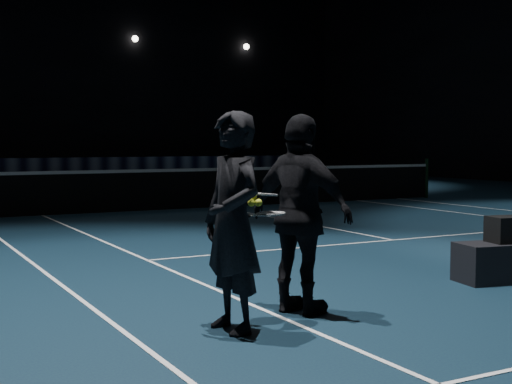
% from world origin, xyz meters
% --- Properties ---
extents(floor, '(36.00, 36.00, 0.00)m').
position_xyz_m(floor, '(0.00, 0.00, 0.00)').
color(floor, black).
rests_on(floor, ground).
extents(wall_back, '(30.00, 0.00, 30.00)m').
position_xyz_m(wall_back, '(0.00, 18.00, 5.00)').
color(wall_back, black).
rests_on(wall_back, ground).
extents(court_lines, '(10.98, 23.78, 0.01)m').
position_xyz_m(court_lines, '(0.00, 0.00, 0.00)').
color(court_lines, white).
rests_on(court_lines, floor).
extents(net_post_right, '(0.10, 0.10, 1.10)m').
position_xyz_m(net_post_right, '(6.40, 0.00, 0.55)').
color(net_post_right, black).
rests_on(net_post_right, floor).
extents(net_mesh, '(12.80, 0.02, 0.86)m').
position_xyz_m(net_mesh, '(0.00, 0.00, 0.45)').
color(net_mesh, black).
rests_on(net_mesh, floor).
extents(net_tape, '(12.80, 0.03, 0.07)m').
position_xyz_m(net_tape, '(0.00, 0.00, 0.92)').
color(net_tape, white).
rests_on(net_tape, net_mesh).
extents(sponsor_backdrop, '(22.00, 0.15, 0.90)m').
position_xyz_m(sponsor_backdrop, '(0.00, 15.50, 0.45)').
color(sponsor_backdrop, black).
rests_on(sponsor_backdrop, floor).
extents(fixtures_far, '(20.00, 0.30, 0.30)m').
position_xyz_m(fixtures_far, '(0.00, 17.80, 6.50)').
color(fixtures_far, white).
rests_on(fixtures_far, wall_back).
extents(player_a, '(0.51, 0.71, 1.81)m').
position_xyz_m(player_a, '(-4.68, -10.07, 0.91)').
color(player_a, black).
rests_on(player_a, floor).
extents(player_b, '(0.81, 1.15, 1.81)m').
position_xyz_m(player_b, '(-3.86, -9.82, 0.91)').
color(player_b, black).
rests_on(player_b, floor).
extents(racket_lower, '(0.71, 0.41, 0.03)m').
position_xyz_m(racket_lower, '(-4.25, -9.94, 0.94)').
color(racket_lower, black).
rests_on(racket_lower, player_a).
extents(racket_upper, '(0.71, 0.45, 0.10)m').
position_xyz_m(racket_upper, '(-4.31, -9.91, 1.11)').
color(racket_upper, black).
rests_on(racket_upper, player_b).
extents(tennis_balls, '(0.12, 0.10, 0.12)m').
position_xyz_m(tennis_balls, '(-4.44, -9.99, 1.06)').
color(tennis_balls, yellow).
rests_on(tennis_balls, racket_upper).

